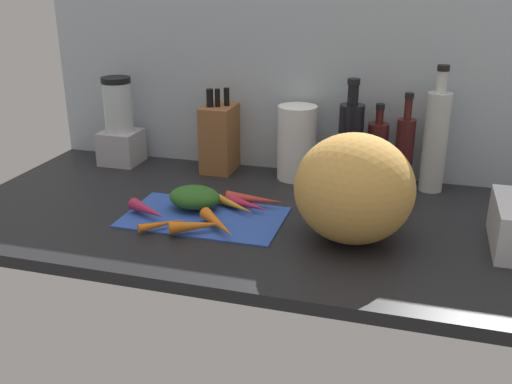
{
  "coord_description": "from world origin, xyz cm",
  "views": [
    {
      "loc": [
        34.17,
        -136.87,
        60.79
      ],
      "look_at": [
        -3.18,
        -7.67,
        8.86
      ],
      "focal_mm": 40.87,
      "sensor_mm": 36.0,
      "label": 1
    }
  ],
  "objects_px": {
    "carrot_0": "(235,205)",
    "bottle_3": "(435,140)",
    "carrot_4": "(249,205)",
    "carrot_2": "(255,200)",
    "bottle_2": "(404,151)",
    "carrot_6": "(218,224)",
    "cutting_board": "(204,216)",
    "blender_appliance": "(120,127)",
    "carrot_3": "(163,224)",
    "paper_towel_roll": "(297,143)",
    "carrot_1": "(198,226)",
    "bottle_0": "(350,142)",
    "carrot_5": "(148,210)",
    "knife_block": "(220,138)",
    "winter_squash": "(354,189)",
    "bottle_1": "(377,152)"
  },
  "relations": [
    {
      "from": "blender_appliance",
      "to": "carrot_6",
      "type": "bearing_deg",
      "value": -41.19
    },
    {
      "from": "carrot_0",
      "to": "bottle_3",
      "type": "distance_m",
      "value": 0.6
    },
    {
      "from": "carrot_6",
      "to": "winter_squash",
      "type": "relative_size",
      "value": 0.54
    },
    {
      "from": "carrot_4",
      "to": "paper_towel_roll",
      "type": "bearing_deg",
      "value": 78.7
    },
    {
      "from": "bottle_0",
      "to": "carrot_3",
      "type": "bearing_deg",
      "value": -130.43
    },
    {
      "from": "carrot_4",
      "to": "bottle_3",
      "type": "xyz_separation_m",
      "value": [
        0.46,
        0.31,
        0.13
      ]
    },
    {
      "from": "carrot_1",
      "to": "carrot_5",
      "type": "relative_size",
      "value": 1.09
    },
    {
      "from": "carrot_0",
      "to": "winter_squash",
      "type": "distance_m",
      "value": 0.35
    },
    {
      "from": "carrot_0",
      "to": "carrot_6",
      "type": "distance_m",
      "value": 0.13
    },
    {
      "from": "carrot_6",
      "to": "cutting_board",
      "type": "bearing_deg",
      "value": 131.48
    },
    {
      "from": "carrot_2",
      "to": "bottle_2",
      "type": "bearing_deg",
      "value": 37.5
    },
    {
      "from": "carrot_0",
      "to": "carrot_3",
      "type": "height_order",
      "value": "carrot_0"
    },
    {
      "from": "carrot_0",
      "to": "bottle_3",
      "type": "height_order",
      "value": "bottle_3"
    },
    {
      "from": "bottle_0",
      "to": "carrot_6",
      "type": "bearing_deg",
      "value": -120.83
    },
    {
      "from": "carrot_5",
      "to": "carrot_4",
      "type": "bearing_deg",
      "value": 25.63
    },
    {
      "from": "carrot_3",
      "to": "blender_appliance",
      "type": "height_order",
      "value": "blender_appliance"
    },
    {
      "from": "carrot_6",
      "to": "carrot_5",
      "type": "bearing_deg",
      "value": 172.46
    },
    {
      "from": "carrot_4",
      "to": "carrot_5",
      "type": "relative_size",
      "value": 0.91
    },
    {
      "from": "carrot_3",
      "to": "paper_towel_roll",
      "type": "relative_size",
      "value": 0.54
    },
    {
      "from": "carrot_6",
      "to": "blender_appliance",
      "type": "distance_m",
      "value": 0.66
    },
    {
      "from": "paper_towel_roll",
      "to": "carrot_4",
      "type": "bearing_deg",
      "value": -101.3
    },
    {
      "from": "carrot_3",
      "to": "carrot_5",
      "type": "xyz_separation_m",
      "value": [
        -0.07,
        0.06,
        0.01
      ]
    },
    {
      "from": "carrot_6",
      "to": "bottle_2",
      "type": "distance_m",
      "value": 0.62
    },
    {
      "from": "carrot_4",
      "to": "knife_block",
      "type": "height_order",
      "value": "knife_block"
    },
    {
      "from": "carrot_1",
      "to": "bottle_0",
      "type": "height_order",
      "value": "bottle_0"
    },
    {
      "from": "carrot_3",
      "to": "carrot_6",
      "type": "xyz_separation_m",
      "value": [
        0.13,
        0.03,
        0.01
      ]
    },
    {
      "from": "carrot_0",
      "to": "blender_appliance",
      "type": "xyz_separation_m",
      "value": [
        -0.49,
        0.3,
        0.1
      ]
    },
    {
      "from": "paper_towel_roll",
      "to": "bottle_3",
      "type": "relative_size",
      "value": 0.62
    },
    {
      "from": "carrot_1",
      "to": "carrot_2",
      "type": "xyz_separation_m",
      "value": [
        0.09,
        0.2,
        0.0
      ]
    },
    {
      "from": "carrot_0",
      "to": "bottle_3",
      "type": "xyz_separation_m",
      "value": [
        0.5,
        0.32,
        0.13
      ]
    },
    {
      "from": "carrot_0",
      "to": "bottle_0",
      "type": "height_order",
      "value": "bottle_0"
    },
    {
      "from": "carrot_4",
      "to": "blender_appliance",
      "type": "height_order",
      "value": "blender_appliance"
    },
    {
      "from": "cutting_board",
      "to": "bottle_3",
      "type": "relative_size",
      "value": 1.13
    },
    {
      "from": "carrot_1",
      "to": "blender_appliance",
      "type": "xyz_separation_m",
      "value": [
        -0.45,
        0.45,
        0.1
      ]
    },
    {
      "from": "carrot_0",
      "to": "cutting_board",
      "type": "bearing_deg",
      "value": -139.51
    },
    {
      "from": "paper_towel_roll",
      "to": "bottle_0",
      "type": "xyz_separation_m",
      "value": [
        0.16,
        -0.01,
        0.02
      ]
    },
    {
      "from": "bottle_2",
      "to": "carrot_1",
      "type": "bearing_deg",
      "value": -133.38
    },
    {
      "from": "carrot_4",
      "to": "cutting_board",
      "type": "bearing_deg",
      "value": -147.41
    },
    {
      "from": "knife_block",
      "to": "bottle_0",
      "type": "distance_m",
      "value": 0.41
    },
    {
      "from": "carrot_3",
      "to": "bottle_3",
      "type": "distance_m",
      "value": 0.8
    },
    {
      "from": "knife_block",
      "to": "paper_towel_roll",
      "type": "relative_size",
      "value": 1.17
    },
    {
      "from": "bottle_2",
      "to": "carrot_6",
      "type": "bearing_deg",
      "value": -132.09
    },
    {
      "from": "carrot_2",
      "to": "paper_towel_roll",
      "type": "bearing_deg",
      "value": 78.63
    },
    {
      "from": "paper_towel_roll",
      "to": "bottle_0",
      "type": "distance_m",
      "value": 0.16
    },
    {
      "from": "carrot_4",
      "to": "bottle_3",
      "type": "distance_m",
      "value": 0.57
    },
    {
      "from": "carrot_0",
      "to": "bottle_0",
      "type": "bearing_deg",
      "value": 49.52
    },
    {
      "from": "carrot_1",
      "to": "carrot_3",
      "type": "relative_size",
      "value": 1.16
    },
    {
      "from": "carrot_5",
      "to": "carrot_3",
      "type": "bearing_deg",
      "value": -40.19
    },
    {
      "from": "carrot_1",
      "to": "bottle_1",
      "type": "xyz_separation_m",
      "value": [
        0.38,
        0.49,
        0.07
      ]
    },
    {
      "from": "blender_appliance",
      "to": "bottle_0",
      "type": "height_order",
      "value": "bottle_0"
    }
  ]
}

